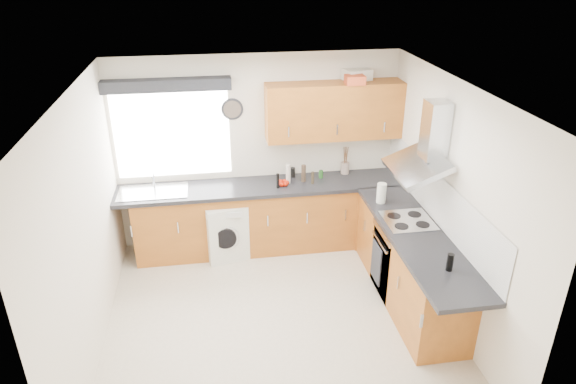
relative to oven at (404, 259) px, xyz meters
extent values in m
plane|color=beige|center=(-1.50, -0.30, -0.42)|extent=(3.60, 3.60, 0.00)
cube|color=white|center=(-1.50, -0.30, 2.08)|extent=(3.60, 3.60, 0.02)
cube|color=silver|center=(-1.50, 1.50, 0.82)|extent=(3.60, 0.02, 2.50)
cube|color=silver|center=(-1.50, -2.10, 0.82)|extent=(3.60, 0.02, 2.50)
cube|color=silver|center=(-3.30, -0.30, 0.82)|extent=(0.02, 3.60, 2.50)
cube|color=silver|center=(0.30, -0.30, 0.82)|extent=(0.02, 3.60, 2.50)
cube|color=silver|center=(-2.55, 1.49, 1.12)|extent=(1.40, 0.02, 1.10)
cube|color=black|center=(-2.55, 1.40, 1.76)|extent=(1.50, 0.18, 0.14)
cube|color=white|center=(0.29, 0.00, 0.75)|extent=(0.01, 3.00, 0.54)
cube|color=#8F4E19|center=(-1.60, 1.21, 0.01)|extent=(3.00, 0.58, 0.86)
cube|color=#8F4E19|center=(0.00, 1.20, 0.01)|extent=(0.60, 0.60, 0.86)
cube|color=#8F4E19|center=(0.01, -0.15, 0.01)|extent=(0.58, 2.10, 0.86)
cube|color=black|center=(-1.50, 1.20, 0.46)|extent=(3.60, 0.62, 0.05)
cube|color=black|center=(0.00, -0.30, 0.46)|extent=(0.62, 2.42, 0.05)
cube|color=black|center=(0.00, 0.00, 0.00)|extent=(0.56, 0.58, 0.85)
cube|color=silver|center=(0.00, 0.00, 0.49)|extent=(0.52, 0.52, 0.01)
cube|color=#8F4E19|center=(-0.55, 1.32, 1.38)|extent=(1.70, 0.35, 0.70)
cube|color=silver|center=(-1.99, 1.10, -0.05)|extent=(0.60, 0.59, 0.75)
cylinder|color=black|center=(-1.80, 1.48, 1.40)|extent=(0.27, 0.04, 0.27)
cube|color=silver|center=(-0.25, 1.42, 1.79)|extent=(0.37, 0.32, 0.13)
cube|color=#C64823|center=(-0.34, 1.22, 1.78)|extent=(0.23, 0.20, 0.10)
cylinder|color=gray|center=(-0.35, 1.40, 0.56)|extent=(0.11, 0.11, 0.15)
cylinder|color=silver|center=(-0.15, 0.50, 0.60)|extent=(0.12, 0.12, 0.24)
cylinder|color=#403023|center=(-0.94, 1.23, 0.60)|extent=(0.06, 0.06, 0.22)
cylinder|color=#22561F|center=(-0.70, 1.30, 0.54)|extent=(0.06, 0.06, 0.10)
cylinder|color=#B6A99C|center=(-1.14, 1.21, 0.61)|extent=(0.06, 0.06, 0.25)
cylinder|color=#342B1C|center=(-0.84, 1.14, 0.57)|extent=(0.04, 0.04, 0.16)
cylinder|color=black|center=(-1.06, 1.40, 0.55)|extent=(0.07, 0.07, 0.12)
cylinder|color=black|center=(-1.30, 1.08, 0.58)|extent=(0.04, 0.04, 0.19)
cylinder|color=black|center=(0.03, -0.96, 0.57)|extent=(0.06, 0.06, 0.17)
camera|label=1|loc=(-2.07, -4.68, 3.20)|focal=32.00mm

